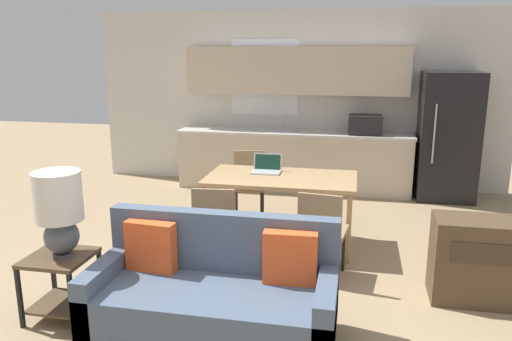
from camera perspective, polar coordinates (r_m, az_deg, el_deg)
The scene contains 12 objects.
wall_back at distance 7.89m, azimuth 4.66°, elevation 8.15°, with size 6.40×0.07×2.70m.
kitchen_counter at distance 7.66m, azimuth 4.50°, elevation 4.12°, with size 3.53×0.65×2.15m.
refrigerator at distance 7.60m, azimuth 21.06°, elevation 3.64°, with size 0.79×0.73×1.81m.
dining_table at distance 5.40m, azimuth 2.89°, elevation -1.35°, with size 1.60×0.88×0.77m.
couch at distance 3.87m, azimuth -4.68°, elevation -13.53°, with size 1.82×0.80×0.88m.
side_table at distance 4.35m, azimuth -21.42°, elevation -11.13°, with size 0.48×0.48×0.53m.
table_lamp at distance 4.16m, azimuth -21.60°, elevation -3.98°, with size 0.37×0.37×0.68m.
credenza at distance 4.74m, azimuth 26.20°, elevation -9.36°, with size 1.12×0.43×0.73m.
dining_chair_near_right at distance 4.68m, azimuth 7.55°, elevation -6.65°, with size 0.47×0.47×0.86m.
dining_chair_far_left at distance 6.27m, azimuth -0.81°, elevation -1.25°, with size 0.48×0.48×0.86m.
dining_chair_near_left at distance 4.82m, azimuth -4.60°, elevation -5.94°, with size 0.46×0.46×0.86m.
laptop at distance 5.57m, azimuth 1.24°, elevation 0.33°, with size 0.32×0.26×0.20m.
Camera 1 is at (0.94, -3.17, 2.11)m, focal length 35.00 mm.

